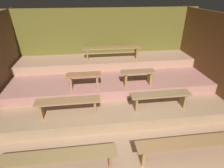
{
  "coord_description": "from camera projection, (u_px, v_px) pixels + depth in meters",
  "views": [
    {
      "loc": [
        -0.54,
        -1.8,
        2.78
      ],
      "look_at": [
        0.02,
        2.38,
        0.59
      ],
      "focal_mm": 29.65,
      "sensor_mm": 36.0,
      "label": 1
    }
  ],
  "objects": [
    {
      "name": "ground",
      "position": [
        112.0,
        109.0,
        4.87
      ],
      "size": [
        6.37,
        5.18,
        0.08
      ],
      "primitive_type": "cube",
      "color": "#9E7A5C"
    },
    {
      "name": "wall_back",
      "position": [
        104.0,
        43.0,
        6.29
      ],
      "size": [
        6.37,
        0.06,
        2.25
      ],
      "primitive_type": "cube",
      "color": "brown",
      "rests_on": "ground"
    },
    {
      "name": "wall_right",
      "position": [
        223.0,
        62.0,
        4.67
      ],
      "size": [
        0.06,
        5.18,
        2.25
      ],
      "primitive_type": "cube",
      "color": "brown",
      "rests_on": "ground"
    },
    {
      "name": "platform_lower",
      "position": [
        110.0,
        92.0,
        5.33
      ],
      "size": [
        5.57,
        3.15,
        0.26
      ],
      "primitive_type": "cube",
      "color": "#9A7A58",
      "rests_on": "ground"
    },
    {
      "name": "platform_middle",
      "position": [
        108.0,
        77.0,
        5.6
      ],
      "size": [
        5.57,
        2.28,
        0.26
      ],
      "primitive_type": "cube",
      "color": "#A86E62",
      "rests_on": "platform_lower"
    },
    {
      "name": "platform_upper",
      "position": [
        106.0,
        62.0,
        6.03
      ],
      "size": [
        5.57,
        1.01,
        0.26
      ],
      "primitive_type": "cube",
      "color": "tan",
      "rests_on": "platform_middle"
    },
    {
      "name": "bench_floor_left",
      "position": [
        53.0,
        158.0,
        3.01
      ],
      "size": [
        2.11,
        0.27,
        0.39
      ],
      "color": "olive",
      "rests_on": "ground"
    },
    {
      "name": "bench_floor_right",
      "position": [
        193.0,
        144.0,
        3.3
      ],
      "size": [
        2.11,
        0.27,
        0.39
      ],
      "color": "olive",
      "rests_on": "ground"
    },
    {
      "name": "bench_lower_left",
      "position": [
        68.0,
        103.0,
        4.01
      ],
      "size": [
        1.39,
        0.27,
        0.39
      ],
      "color": "olive",
      "rests_on": "platform_lower"
    },
    {
      "name": "bench_lower_right",
      "position": [
        160.0,
        97.0,
        4.25
      ],
      "size": [
        1.39,
        0.27,
        0.39
      ],
      "color": "olive",
      "rests_on": "platform_lower"
    },
    {
      "name": "bench_middle_left",
      "position": [
        84.0,
        78.0,
        4.59
      ],
      "size": [
        0.85,
        0.27,
        0.39
      ],
      "color": "#916038",
      "rests_on": "platform_middle"
    },
    {
      "name": "bench_middle_right",
      "position": [
        138.0,
        75.0,
        4.75
      ],
      "size": [
        0.85,
        0.27,
        0.39
      ],
      "color": "#906744",
      "rests_on": "platform_middle"
    },
    {
      "name": "bench_upper_center",
      "position": [
        112.0,
        49.0,
        5.72
      ],
      "size": [
        1.79,
        0.27,
        0.39
      ],
      "color": "olive",
      "rests_on": "platform_upper"
    }
  ]
}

